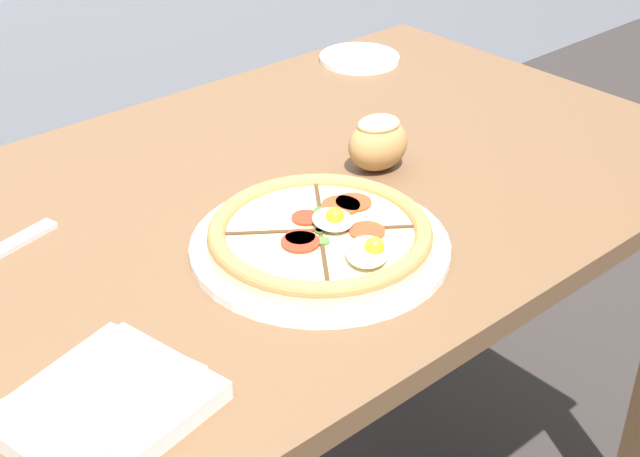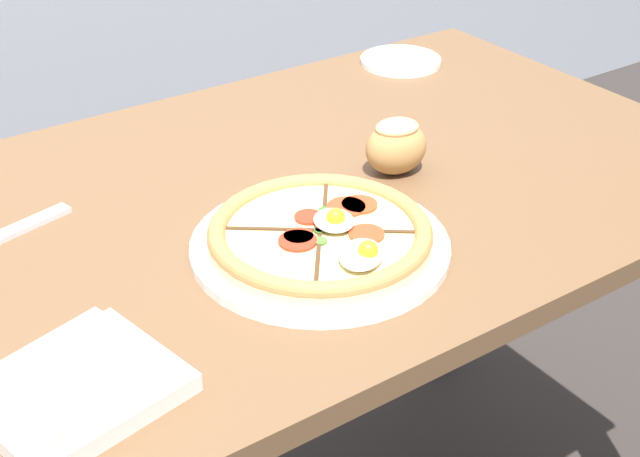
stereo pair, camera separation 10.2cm
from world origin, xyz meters
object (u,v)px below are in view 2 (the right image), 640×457
Objects in this scene: napkin_folded at (77,385)px; side_saucer at (401,61)px; dining_table at (284,270)px; pizza at (321,237)px; bread_piece_near at (396,145)px.

side_saucer is (0.78, 0.50, -0.01)m from napkin_folded.
dining_table is 4.11× the size of pizza.
napkin_folded is (-0.36, -0.23, 0.14)m from dining_table.
pizza reaches higher than side_saucer.
dining_table is 0.20m from pizza.
napkin_folded is (-0.33, -0.08, -0.00)m from pizza.
napkin_folded is at bearing -148.24° from dining_table.
dining_table is 6.27× the size of napkin_folded.
pizza is at bearing -137.44° from side_saucer.
side_saucer reaches higher than dining_table.
napkin_folded is at bearing -147.40° from side_saucer.
bread_piece_near is (0.52, 0.19, 0.02)m from napkin_folded.
napkin_folded is at bearing -160.22° from bread_piece_near.
side_saucer is at bearing 50.12° from bread_piece_near.
dining_table is at bearing 75.35° from pizza.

